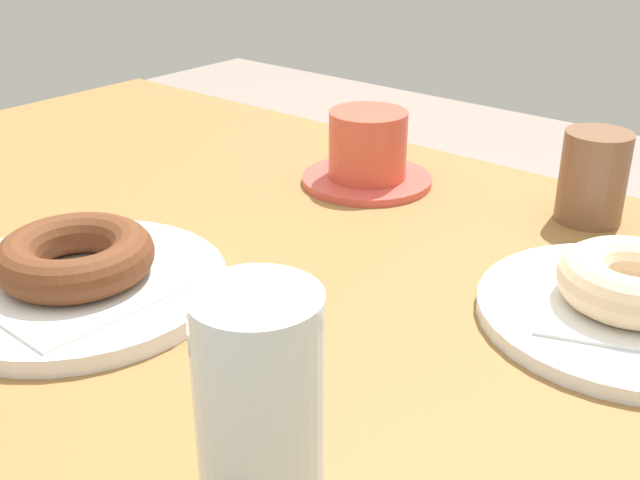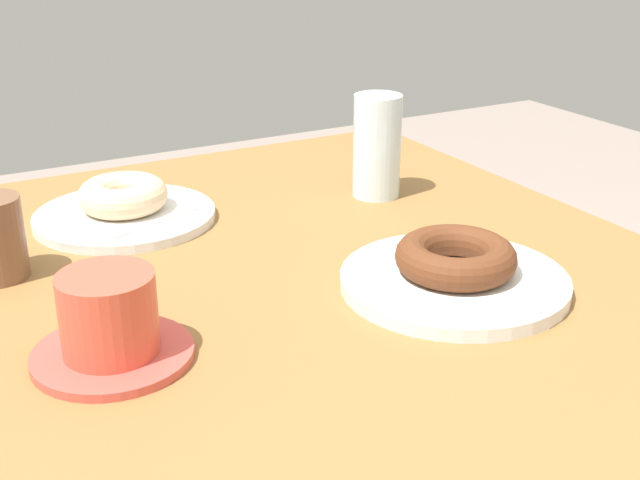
% 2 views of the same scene
% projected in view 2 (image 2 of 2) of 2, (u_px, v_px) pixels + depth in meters
% --- Properties ---
extents(table, '(1.12, 0.78, 0.73)m').
position_uv_depth(table, '(358.00, 388.00, 0.86)').
color(table, olive).
rests_on(table, ground_plane).
extents(plate_chocolate_ring, '(0.24, 0.24, 0.01)m').
position_uv_depth(plate_chocolate_ring, '(454.00, 281.00, 0.86)').
color(plate_chocolate_ring, white).
rests_on(plate_chocolate_ring, table).
extents(napkin_chocolate_ring, '(0.16, 0.16, 0.00)m').
position_uv_depth(napkin_chocolate_ring, '(454.00, 274.00, 0.86)').
color(napkin_chocolate_ring, white).
rests_on(napkin_chocolate_ring, plate_chocolate_ring).
extents(donut_chocolate_ring, '(0.12, 0.12, 0.03)m').
position_uv_depth(donut_chocolate_ring, '(456.00, 257.00, 0.85)').
color(donut_chocolate_ring, '#5B2F19').
rests_on(donut_chocolate_ring, napkin_chocolate_ring).
extents(plate_sugar_ring, '(0.22, 0.22, 0.01)m').
position_uv_depth(plate_sugar_ring, '(125.00, 216.00, 1.04)').
color(plate_sugar_ring, white).
rests_on(plate_sugar_ring, table).
extents(napkin_sugar_ring, '(0.17, 0.17, 0.00)m').
position_uv_depth(napkin_sugar_ring, '(125.00, 211.00, 1.03)').
color(napkin_sugar_ring, white).
rests_on(napkin_sugar_ring, plate_sugar_ring).
extents(donut_sugar_ring, '(0.11, 0.11, 0.04)m').
position_uv_depth(donut_sugar_ring, '(123.00, 195.00, 1.03)').
color(donut_sugar_ring, beige).
rests_on(donut_sugar_ring, napkin_sugar_ring).
extents(water_glass, '(0.06, 0.06, 0.14)m').
position_uv_depth(water_glass, '(377.00, 146.00, 1.10)').
color(water_glass, silver).
rests_on(water_glass, table).
extents(coffee_cup, '(0.14, 0.14, 0.08)m').
position_uv_depth(coffee_cup, '(110.00, 322.00, 0.72)').
color(coffee_cup, '#D44F43').
rests_on(coffee_cup, table).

